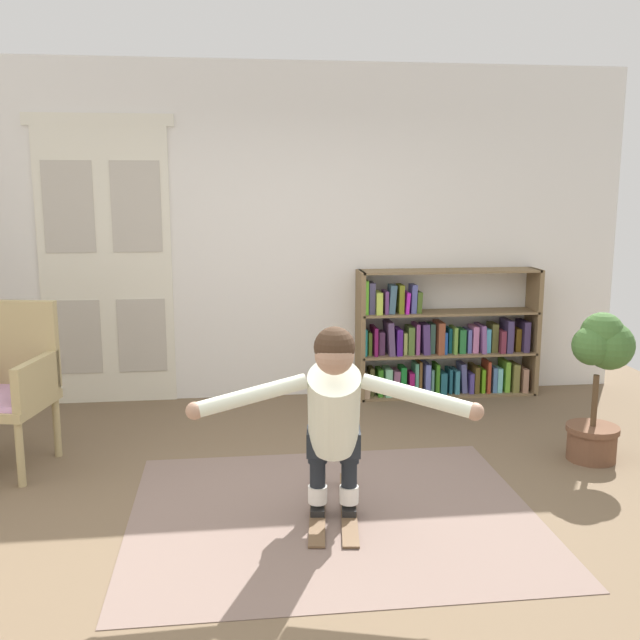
{
  "coord_description": "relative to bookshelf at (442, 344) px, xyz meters",
  "views": [
    {
      "loc": [
        -0.52,
        -3.76,
        1.87
      ],
      "look_at": [
        0.02,
        0.59,
        1.05
      ],
      "focal_mm": 40.61,
      "sensor_mm": 36.0,
      "label": 1
    }
  ],
  "objects": [
    {
      "name": "wicker_chair",
      "position": [
        -3.38,
        -1.28,
        0.11
      ],
      "size": [
        0.71,
        0.71,
        1.1
      ],
      "color": "tan",
      "rests_on": "ground"
    },
    {
      "name": "back_wall",
      "position": [
        -1.34,
        0.21,
        0.98
      ],
      "size": [
        6.0,
        0.1,
        2.9
      ],
      "primitive_type": "cube",
      "color": "silver",
      "rests_on": "ground"
    },
    {
      "name": "double_door",
      "position": [
        -2.92,
        0.15,
        0.76
      ],
      "size": [
        1.22,
        0.05,
        2.45
      ],
      "color": "silver",
      "rests_on": "ground"
    },
    {
      "name": "potted_plant",
      "position": [
        0.61,
        -1.64,
        0.18
      ],
      "size": [
        0.43,
        0.37,
        1.03
      ],
      "color": "brown",
      "rests_on": "ground"
    },
    {
      "name": "bookshelf",
      "position": [
        0.0,
        0.0,
        0.0
      ],
      "size": [
        1.63,
        0.3,
        1.14
      ],
      "color": "brown",
      "rests_on": "ground"
    },
    {
      "name": "skis_pair",
      "position": [
        -1.3,
        -2.27,
        -0.45
      ],
      "size": [
        0.38,
        0.88,
        0.07
      ],
      "color": "brown",
      "rests_on": "rug"
    },
    {
      "name": "person_skier",
      "position": [
        -1.33,
        -2.48,
        0.22
      ],
      "size": [
        1.47,
        0.73,
        1.1
      ],
      "color": "white",
      "rests_on": "skis_pair"
    },
    {
      "name": "ground_plane",
      "position": [
        -1.34,
        -2.39,
        -0.47
      ],
      "size": [
        7.2,
        7.2,
        0.0
      ],
      "primitive_type": "plane",
      "color": "brown"
    },
    {
      "name": "rug",
      "position": [
        -1.31,
        -2.3,
        -0.47
      ],
      "size": [
        2.32,
        1.95,
        0.01
      ],
      "primitive_type": "cube",
      "color": "#79635A",
      "rests_on": "ground"
    }
  ]
}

